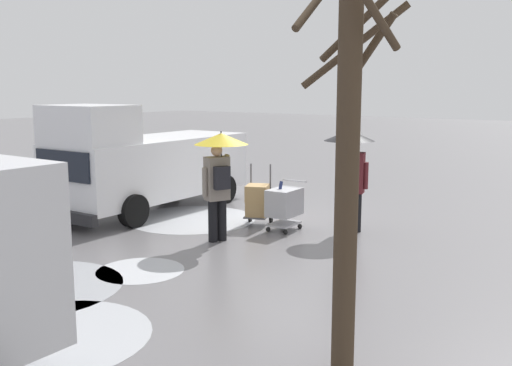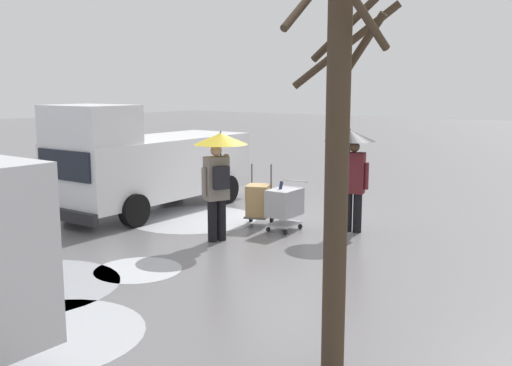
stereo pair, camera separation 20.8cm
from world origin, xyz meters
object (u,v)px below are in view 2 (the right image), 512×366
object	(u,v)px
pedestrian_black_side	(351,156)
cargo_van_parked_right	(147,163)
pedestrian_pink_side	(219,161)
bare_tree_near	(338,168)
hand_dolly_boxes	(258,201)
shopping_cart_vendor	(285,204)

from	to	relation	value
pedestrian_black_side	cargo_van_parked_right	bearing A→B (deg)	12.47
pedestrian_pink_side	pedestrian_black_side	bearing A→B (deg)	-127.73
cargo_van_parked_right	bare_tree_near	distance (m)	8.91
cargo_van_parked_right	hand_dolly_boxes	bearing A→B (deg)	-173.03
shopping_cart_vendor	hand_dolly_boxes	xyz separation A→B (m)	(0.71, -0.02, -0.03)
hand_dolly_boxes	pedestrian_black_side	size ratio (longest dim) A/B	0.61
cargo_van_parked_right	pedestrian_black_side	size ratio (longest dim) A/B	2.51
cargo_van_parked_right	shopping_cart_vendor	xyz separation A→B (m)	(-3.78, -0.36, -0.61)
hand_dolly_boxes	pedestrian_pink_side	size ratio (longest dim) A/B	0.61
hand_dolly_boxes	pedestrian_pink_side	world-z (taller)	pedestrian_pink_side
hand_dolly_boxes	pedestrian_black_side	distance (m)	2.24
shopping_cart_vendor	pedestrian_pink_side	xyz separation A→B (m)	(0.55, 1.45, 1.00)
pedestrian_black_side	hand_dolly_boxes	bearing A→B (deg)	21.07
cargo_van_parked_right	bare_tree_near	world-z (taller)	bare_tree_near
pedestrian_pink_side	cargo_van_parked_right	bearing A→B (deg)	-18.70
shopping_cart_vendor	pedestrian_pink_side	bearing A→B (deg)	69.43
hand_dolly_boxes	bare_tree_near	size ratio (longest dim) A/B	0.31
hand_dolly_boxes	pedestrian_black_side	xyz separation A→B (m)	(-1.85, -0.71, 1.05)
cargo_van_parked_right	hand_dolly_boxes	world-z (taller)	cargo_van_parked_right
pedestrian_black_side	bare_tree_near	size ratio (longest dim) A/B	0.51
cargo_van_parked_right	bare_tree_near	size ratio (longest dim) A/B	1.29
pedestrian_black_side	bare_tree_near	bearing A→B (deg)	116.36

